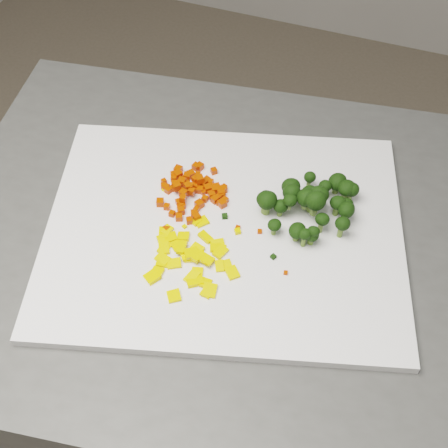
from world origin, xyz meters
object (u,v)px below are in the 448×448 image
(carrot_pile, at_px, (189,186))
(broccoli_pile, at_px, (309,198))
(cutting_board, at_px, (224,231))
(pepper_pile, at_px, (192,255))
(counter_block, at_px, (251,377))

(carrot_pile, relative_size, broccoli_pile, 0.83)
(broccoli_pile, bearing_deg, carrot_pile, -172.18)
(cutting_board, bearing_deg, broccoli_pile, 33.61)
(carrot_pile, relative_size, pepper_pile, 0.86)
(counter_block, xyz_separation_m, pepper_pile, (-0.08, -0.07, 0.47))
(carrot_pile, bearing_deg, broccoli_pile, 7.82)
(cutting_board, distance_m, pepper_pile, 0.07)
(cutting_board, relative_size, carrot_pile, 4.50)
(carrot_pile, bearing_deg, counter_block, -17.72)
(carrot_pile, xyz_separation_m, broccoli_pile, (0.17, 0.02, 0.02))
(counter_block, height_order, cutting_board, cutting_board)
(cutting_board, distance_m, carrot_pile, 0.09)
(counter_block, distance_m, carrot_pile, 0.50)
(counter_block, bearing_deg, carrot_pile, 162.28)
(counter_block, relative_size, pepper_pile, 7.20)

